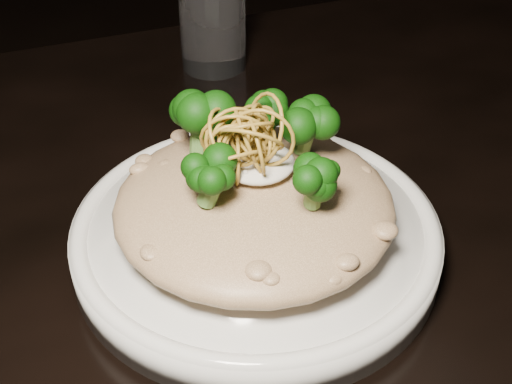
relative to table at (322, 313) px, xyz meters
The scene contains 7 objects.
table is the anchor object (origin of this frame).
plate 0.11m from the table, behind, with size 0.26×0.26×0.03m, color silver.
risotto 0.14m from the table, behind, with size 0.19×0.19×0.04m, color brown.
broccoli 0.18m from the table, behind, with size 0.13×0.13×0.05m, color black, non-canonical shape.
cheese 0.17m from the table, behind, with size 0.05×0.05×0.01m, color silver.
shallots 0.19m from the table, behind, with size 0.05×0.05×0.03m, color brown, non-canonical shape.
drinking_glass 0.32m from the table, 88.80° to the left, with size 0.07×0.07×0.12m, color white.
Camera 1 is at (-0.19, -0.36, 1.10)m, focal length 50.00 mm.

